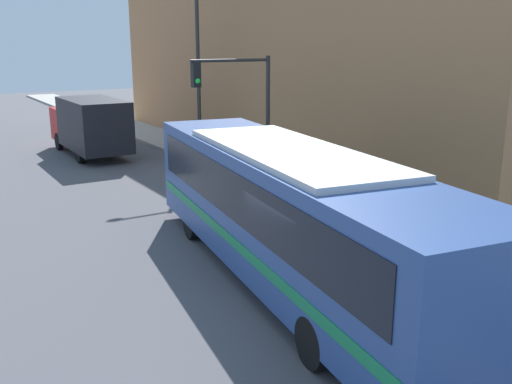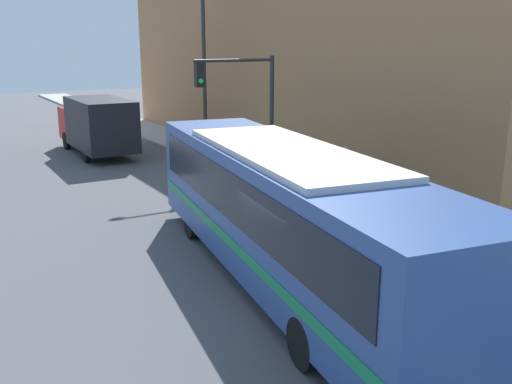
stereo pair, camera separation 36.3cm
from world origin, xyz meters
name	(u,v)px [view 1 (the left image)]	position (x,y,z in m)	size (l,w,h in m)	color
ground_plane	(312,315)	(0.00, 0.00, 0.00)	(120.00, 120.00, 0.00)	#515156
sidewalk	(176,144)	(5.87, 20.00, 0.08)	(2.74, 70.00, 0.16)	#A8A399
building_facade	(289,44)	(10.24, 15.62, 5.38)	(6.00, 29.23, 10.77)	#B27A4C
city_bus	(288,207)	(0.52, 1.66, 1.83)	(4.47, 12.70, 3.19)	#2D4C8C
delivery_truck	(90,124)	(1.10, 19.57, 1.55)	(2.33, 6.83, 2.83)	black
fire_hydrant	(398,219)	(5.10, 2.68, 0.52)	(0.26, 0.35, 0.72)	#999999
traffic_light_pole	(241,97)	(4.07, 9.83, 3.49)	(3.28, 0.35, 4.81)	#2D2D2D
parking_meter	(256,156)	(5.10, 10.47, 1.07)	(0.14, 0.14, 1.34)	#2D2D2D
street_lamp	(193,52)	(5.10, 15.98, 5.01)	(2.28, 0.28, 8.36)	#2D2D2D
pedestrian_near_corner	(342,172)	(6.01, 6.27, 1.11)	(0.34, 0.34, 1.85)	#23283D
pedestrian_mid_block	(209,139)	(5.53, 15.40, 1.04)	(0.34, 0.34, 1.72)	#47382D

